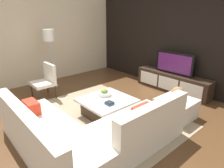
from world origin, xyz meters
The scene contains 14 objects.
ground_plane centered at (0.00, 0.00, 0.00)m, with size 14.00×14.00×0.00m, color brown.
feature_wall_back centered at (0.00, 2.70, 1.40)m, with size 6.40×0.12×2.80m, color black.
side_wall_left centered at (-3.20, 0.20, 1.40)m, with size 0.12×5.20×2.80m, color beige.
area_rug centered at (-0.10, 0.00, 0.01)m, with size 3.18×2.41×0.01m, color tan.
media_console centered at (0.00, 2.40, 0.25)m, with size 2.14×0.43×0.50m.
television centered at (0.00, 2.40, 0.79)m, with size 1.11×0.06×0.58m.
sectional_couch centered at (0.51, -0.84, 0.28)m, with size 2.28×2.40×0.81m.
coffee_table centered at (-0.10, 0.10, 0.20)m, with size 0.97×1.01×0.38m.
accent_chair_near centered at (-1.91, -0.40, 0.49)m, with size 0.56×0.51×0.87m.
floor_lamp centered at (-2.54, 0.07, 1.38)m, with size 0.31×0.31×1.65m.
ottoman centered at (0.90, 1.15, 0.20)m, with size 0.70×0.70×0.40m, color silver.
fruit_bowl centered at (-0.28, 0.20, 0.43)m, with size 0.28×0.28×0.14m.
decorative_ball centered at (0.90, 1.15, 0.54)m, with size 0.27×0.27×0.27m, color #997247.
book_stack centered at (0.13, -0.02, 0.41)m, with size 0.16×0.15×0.05m.
Camera 1 is at (2.81, -2.32, 2.08)m, focal length 31.97 mm.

